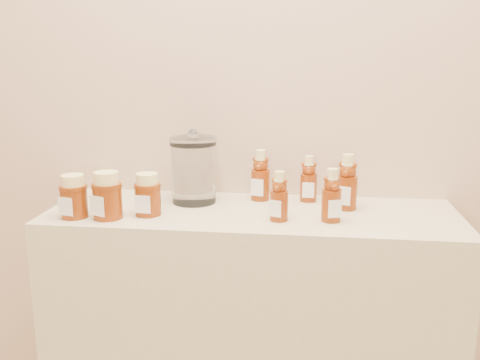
% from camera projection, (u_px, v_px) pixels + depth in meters
% --- Properties ---
extents(wall_back, '(3.50, 0.02, 2.70)m').
position_uv_depth(wall_back, '(259.00, 54.00, 1.66)').
color(wall_back, tan).
rests_on(wall_back, ground).
extents(display_table, '(1.20, 0.40, 0.90)m').
position_uv_depth(display_table, '(251.00, 349.00, 1.67)').
color(display_table, '#BFB48B').
rests_on(display_table, ground).
extents(bear_bottle_back_left, '(0.08, 0.08, 0.18)m').
position_uv_depth(bear_bottle_back_left, '(260.00, 172.00, 1.67)').
color(bear_bottle_back_left, '#642207').
rests_on(bear_bottle_back_left, display_table).
extents(bear_bottle_back_mid, '(0.06, 0.06, 0.16)m').
position_uv_depth(bear_bottle_back_mid, '(309.00, 176.00, 1.66)').
color(bear_bottle_back_mid, '#642207').
rests_on(bear_bottle_back_mid, display_table).
extents(bear_bottle_back_right, '(0.08, 0.08, 0.19)m').
position_uv_depth(bear_bottle_back_right, '(347.00, 178.00, 1.57)').
color(bear_bottle_back_right, '#642207').
rests_on(bear_bottle_back_right, display_table).
extents(bear_bottle_front_left, '(0.07, 0.07, 0.16)m').
position_uv_depth(bear_bottle_front_left, '(279.00, 193.00, 1.46)').
color(bear_bottle_front_left, '#642207').
rests_on(bear_bottle_front_left, display_table).
extents(bear_bottle_front_right, '(0.07, 0.07, 0.17)m').
position_uv_depth(bear_bottle_front_right, '(332.00, 192.00, 1.46)').
color(bear_bottle_front_right, '#642207').
rests_on(bear_bottle_front_right, display_table).
extents(honey_jar_left, '(0.11, 0.11, 0.13)m').
position_uv_depth(honey_jar_left, '(107.00, 195.00, 1.49)').
color(honey_jar_left, '#642207').
rests_on(honey_jar_left, display_table).
extents(honey_jar_back, '(0.09, 0.09, 0.12)m').
position_uv_depth(honey_jar_back, '(148.00, 194.00, 1.52)').
color(honey_jar_back, '#642207').
rests_on(honey_jar_back, display_table).
extents(honey_jar_front, '(0.09, 0.09, 0.12)m').
position_uv_depth(honey_jar_front, '(74.00, 196.00, 1.50)').
color(honey_jar_front, '#642207').
rests_on(honey_jar_front, display_table).
extents(glass_canister, '(0.19, 0.19, 0.22)m').
position_uv_depth(glass_canister, '(194.00, 167.00, 1.64)').
color(glass_canister, white).
rests_on(glass_canister, display_table).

